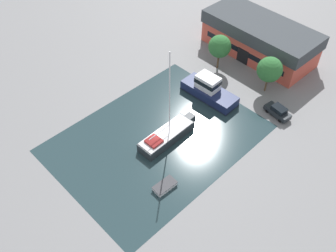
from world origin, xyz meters
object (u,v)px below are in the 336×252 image
sailboat_moored (167,135)px  motor_cruiser (209,90)px  quay_tree_near_building (220,46)px  parked_car (278,111)px  small_dinghy (165,186)px  quay_tree_by_water (270,70)px  warehouse_building (260,38)px

sailboat_moored → motor_cruiser: sailboat_moored is taller
quay_tree_near_building → parked_car: (14.41, -2.70, -3.57)m
quay_tree_near_building → small_dinghy: 27.60m
parked_car → sailboat_moored: size_ratio=0.29×
quay_tree_by_water → motor_cruiser: bearing=-125.6°
quay_tree_by_water → sailboat_moored: (-3.60, -19.17, -3.52)m
warehouse_building → motor_cruiser: bearing=-82.0°
warehouse_building → motor_cruiser: 15.96m
quay_tree_near_building → parked_car: bearing=-10.6°
warehouse_building → small_dinghy: 34.81m
small_dinghy → sailboat_moored: bearing=136.3°
quay_tree_near_building → quay_tree_by_water: size_ratio=1.00×
parked_car → small_dinghy: (-2.49, -21.85, -0.56)m
quay_tree_by_water → small_dinghy: bearing=-84.8°
parked_car → small_dinghy: bearing=-178.4°
sailboat_moored → motor_cruiser: size_ratio=1.54×
quay_tree_near_building → motor_cruiser: bearing=-60.3°
sailboat_moored → warehouse_building: bearing=96.8°
parked_car → motor_cruiser: 11.27m
motor_cruiser → quay_tree_near_building: bearing=28.0°
quay_tree_by_water → small_dinghy: size_ratio=1.98×
sailboat_moored → parked_car: bearing=60.6°
quay_tree_near_building → quay_tree_by_water: 9.64m
sailboat_moored → small_dinghy: (5.91, -6.20, -0.51)m
warehouse_building → quay_tree_near_building: bearing=-102.6°
quay_tree_near_building → small_dinghy: quay_tree_near_building is taller
warehouse_building → quay_tree_by_water: bearing=-45.5°
parked_car → small_dinghy: parked_car is taller
sailboat_moored → motor_cruiser: bearing=98.8°
quay_tree_by_water → sailboat_moored: 19.82m
quay_tree_by_water → motor_cruiser: size_ratio=0.66×
quay_tree_near_building → small_dinghy: size_ratio=1.98×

